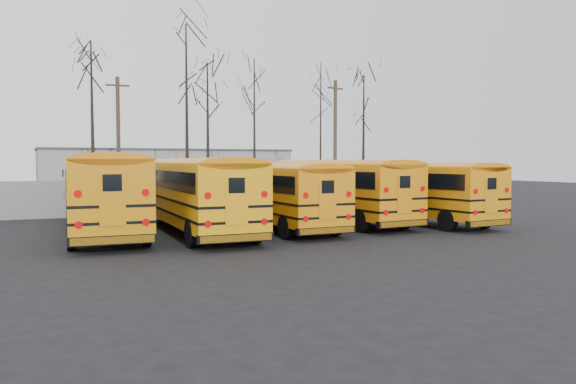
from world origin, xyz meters
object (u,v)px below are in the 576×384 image
bus_b (198,189)px  bus_c (276,190)px  bus_e (414,187)px  utility_pole_right (335,138)px  bus_d (337,185)px  bus_a (102,187)px  utility_pole_left (118,140)px

bus_b → bus_c: (3.71, 0.36, -0.13)m
bus_b → bus_c: 3.73m
bus_c → bus_e: bearing=-5.4°
bus_b → bus_c: size_ratio=1.08×
bus_c → utility_pole_right: bearing=52.8°
bus_c → bus_d: bearing=11.6°
bus_a → bus_b: bearing=-16.3°
bus_e → utility_pole_right: utility_pole_right is taller
utility_pole_right → bus_b: bearing=-152.5°
bus_b → bus_d: 7.38m
bus_b → utility_pole_left: bearing=93.9°
bus_e → utility_pole_right: (5.58, 17.27, 3.13)m
bus_e → utility_pole_left: 20.91m
bus_b → bus_e: size_ratio=1.06×
utility_pole_right → bus_c: bearing=-145.8°
bus_c → utility_pole_left: size_ratio=1.23×
utility_pole_right → bus_e: bearing=-126.2°
bus_c → utility_pole_left: utility_pole_left is taller
bus_b → utility_pole_right: 23.76m
bus_d → utility_pole_right: bearing=56.7°
bus_e → utility_pole_left: (-11.43, 17.30, 2.72)m
bus_d → bus_b: bearing=-175.0°
bus_a → utility_pole_left: utility_pole_left is taller
utility_pole_right → utility_pole_left: bearing=161.6°
bus_c → utility_pole_right: utility_pole_right is taller
bus_b → bus_d: bearing=10.3°
bus_b → bus_e: 10.84m
bus_c → bus_e: bus_e is taller
bus_c → utility_pole_left: 17.35m
bus_d → utility_pole_right: size_ratio=1.19×
bus_b → utility_pole_left: 17.15m
bus_c → utility_pole_right: size_ratio=1.12×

